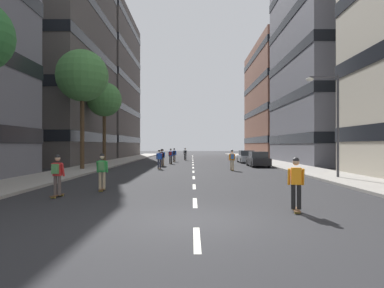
% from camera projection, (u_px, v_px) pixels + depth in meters
% --- Properties ---
extents(ground_plane, '(173.37, 173.37, 0.00)m').
position_uv_depth(ground_plane, '(192.00, 164.00, 38.82)').
color(ground_plane, '#28282B').
extents(sidewalk_left, '(3.66, 79.46, 0.14)m').
position_uv_depth(sidewalk_left, '(114.00, 162.00, 42.40)').
color(sidewalk_left, '#9E9991').
rests_on(sidewalk_left, ground_plane).
extents(sidewalk_right, '(3.66, 79.46, 0.14)m').
position_uv_depth(sidewalk_right, '(269.00, 162.00, 42.47)').
color(sidewalk_right, '#9E9991').
rests_on(sidewalk_right, ground_plane).
extents(lane_markings, '(0.16, 67.20, 0.01)m').
position_uv_depth(lane_markings, '(192.00, 163.00, 40.43)').
color(lane_markings, silver).
rests_on(lane_markings, ground_plane).
extents(building_left_mid, '(14.01, 19.66, 30.68)m').
position_uv_depth(building_left_mid, '(40.00, 36.00, 41.47)').
color(building_left_mid, '#4C4744').
rests_on(building_left_mid, ground_plane).
extents(building_left_far, '(14.01, 22.06, 26.46)m').
position_uv_depth(building_left_far, '(92.00, 85.00, 63.59)').
color(building_left_far, '#4C4744').
rests_on(building_left_far, ground_plane).
extents(building_right_mid, '(14.01, 18.54, 28.98)m').
position_uv_depth(building_right_mid, '(343.00, 43.00, 41.62)').
color(building_right_mid, slate).
rests_on(building_right_mid, ground_plane).
extents(building_right_far, '(14.01, 23.30, 20.58)m').
position_uv_depth(building_right_far, '(290.00, 101.00, 63.73)').
color(building_right_far, brown).
rests_on(building_right_far, ground_plane).
extents(parked_car_near, '(1.82, 4.40, 1.52)m').
position_uv_depth(parked_car_near, '(245.00, 157.00, 42.18)').
color(parked_car_near, '#B2B7BF').
rests_on(parked_car_near, ground_plane).
extents(parked_car_mid, '(1.82, 4.40, 1.52)m').
position_uv_depth(parked_car_mid, '(257.00, 160.00, 34.64)').
color(parked_car_mid, black).
rests_on(parked_car_mid, ground_plane).
extents(street_tree_near, '(3.71, 3.71, 8.83)m').
position_uv_depth(street_tree_near, '(103.00, 100.00, 36.95)').
color(street_tree_near, '#4C3823').
rests_on(street_tree_near, sidewalk_left).
extents(street_tree_mid, '(4.45, 4.45, 10.26)m').
position_uv_depth(street_tree_mid, '(81.00, 76.00, 29.52)').
color(street_tree_mid, '#4C3823').
rests_on(street_tree_mid, sidewalk_left).
extents(streetlamp_right, '(2.13, 0.30, 6.50)m').
position_uv_depth(streetlamp_right, '(331.00, 114.00, 21.94)').
color(streetlamp_right, '#3F3F44').
rests_on(streetlamp_right, sidewalk_right).
extents(skater_0, '(0.55, 0.91, 1.78)m').
position_uv_depth(skater_0, '(100.00, 170.00, 16.25)').
color(skater_0, brown).
rests_on(skater_0, ground_plane).
extents(skater_1, '(0.57, 0.92, 1.78)m').
position_uv_depth(skater_1, '(160.00, 156.00, 34.81)').
color(skater_1, brown).
rests_on(skater_1, ground_plane).
extents(skater_2, '(0.54, 0.91, 1.78)m').
position_uv_depth(skater_2, '(231.00, 159.00, 29.26)').
color(skater_2, brown).
rests_on(skater_2, ground_plane).
extents(skater_3, '(0.57, 0.92, 1.78)m').
position_uv_depth(skater_3, '(161.00, 156.00, 36.23)').
color(skater_3, brown).
rests_on(skater_3, ground_plane).
extents(skater_4, '(0.54, 0.91, 1.78)m').
position_uv_depth(skater_4, '(184.00, 153.00, 49.03)').
color(skater_4, brown).
rests_on(skater_4, ground_plane).
extents(skater_5, '(0.56, 0.92, 1.78)m').
position_uv_depth(skater_5, '(169.00, 155.00, 39.80)').
color(skater_5, brown).
rests_on(skater_5, ground_plane).
extents(skater_6, '(0.56, 0.92, 1.78)m').
position_uv_depth(skater_6, '(295.00, 182.00, 11.18)').
color(skater_6, brown).
rests_on(skater_6, ground_plane).
extents(skater_7, '(0.56, 0.92, 1.78)m').
position_uv_depth(skater_7, '(56.00, 173.00, 14.25)').
color(skater_7, brown).
rests_on(skater_7, ground_plane).
extents(skater_8, '(0.57, 0.92, 1.78)m').
position_uv_depth(skater_8, '(158.00, 158.00, 31.24)').
color(skater_8, brown).
rests_on(skater_8, ground_plane).
extents(skater_9, '(0.55, 0.92, 1.78)m').
position_uv_depth(skater_9, '(173.00, 154.00, 44.63)').
color(skater_9, brown).
rests_on(skater_9, ground_plane).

